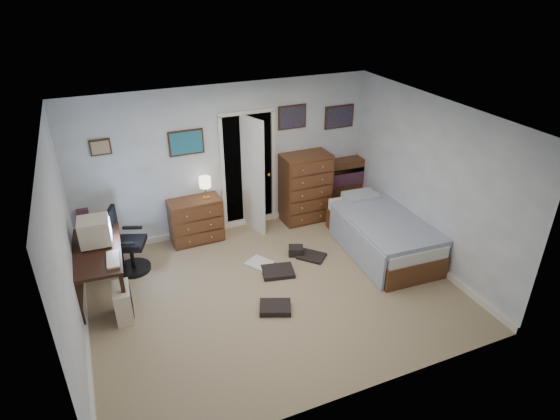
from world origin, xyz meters
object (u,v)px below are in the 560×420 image
object	(u,v)px
computer_desk	(91,262)
tall_dresser	(305,188)
bed	(381,233)
low_dresser	(196,220)
office_chair	(127,248)

from	to	relation	value
computer_desk	tall_dresser	distance (m)	3.74
computer_desk	bed	bearing A→B (deg)	-3.05
bed	low_dresser	bearing A→B (deg)	154.18
office_chair	tall_dresser	bearing A→B (deg)	28.26
computer_desk	office_chair	size ratio (longest dim) A/B	1.33
bed	computer_desk	bearing A→B (deg)	176.74
computer_desk	bed	world-z (taller)	computer_desk
office_chair	low_dresser	size ratio (longest dim) A/B	1.23
low_dresser	bed	distance (m)	3.01
tall_dresser	bed	xyz separation A→B (m)	(0.67, -1.43, -0.30)
computer_desk	low_dresser	xyz separation A→B (m)	(1.64, 0.98, -0.22)
computer_desk	office_chair	distance (m)	0.73
tall_dresser	bed	bearing A→B (deg)	-65.83
computer_desk	tall_dresser	world-z (taller)	tall_dresser
low_dresser	computer_desk	bearing A→B (deg)	-151.09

